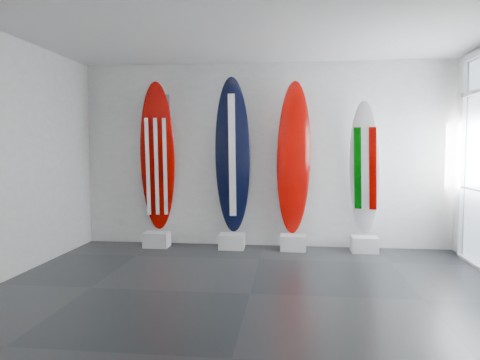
# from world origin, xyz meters

# --- Properties ---
(floor) EXTENTS (6.00, 6.00, 0.00)m
(floor) POSITION_xyz_m (0.00, 0.00, 0.00)
(floor) COLOR black
(floor) RESTS_ON ground
(ceiling) EXTENTS (6.00, 6.00, 0.00)m
(ceiling) POSITION_xyz_m (0.00, 0.00, 3.00)
(ceiling) COLOR white
(ceiling) RESTS_ON wall_back
(wall_back) EXTENTS (6.00, 0.00, 6.00)m
(wall_back) POSITION_xyz_m (0.00, 2.50, 1.50)
(wall_back) COLOR silver
(wall_back) RESTS_ON ground
(wall_front) EXTENTS (6.00, 0.00, 6.00)m
(wall_front) POSITION_xyz_m (0.00, -2.50, 1.50)
(wall_front) COLOR silver
(wall_front) RESTS_ON ground
(display_block_usa) EXTENTS (0.40, 0.30, 0.24)m
(display_block_usa) POSITION_xyz_m (-1.73, 2.18, 0.12)
(display_block_usa) COLOR white
(display_block_usa) RESTS_ON floor
(surfboard_usa) EXTENTS (0.65, 0.60, 2.44)m
(surfboard_usa) POSITION_xyz_m (-1.73, 2.28, 1.45)
(surfboard_usa) COLOR #9C0400
(surfboard_usa) RESTS_ON display_block_usa
(display_block_navy) EXTENTS (0.40, 0.30, 0.24)m
(display_block_navy) POSITION_xyz_m (-0.49, 2.18, 0.12)
(display_block_navy) COLOR white
(display_block_navy) RESTS_ON floor
(surfboard_navy) EXTENTS (0.58, 0.31, 2.50)m
(surfboard_navy) POSITION_xyz_m (-0.49, 2.28, 1.49)
(surfboard_navy) COLOR black
(surfboard_navy) RESTS_ON display_block_navy
(display_block_swiss) EXTENTS (0.40, 0.30, 0.24)m
(display_block_swiss) POSITION_xyz_m (0.49, 2.18, 0.12)
(display_block_swiss) COLOR white
(display_block_swiss) RESTS_ON floor
(surfboard_swiss) EXTENTS (0.58, 0.33, 2.42)m
(surfboard_swiss) POSITION_xyz_m (0.49, 2.28, 1.45)
(surfboard_swiss) COLOR #9C0400
(surfboard_swiss) RESTS_ON display_block_swiss
(display_block_italy) EXTENTS (0.40, 0.30, 0.24)m
(display_block_italy) POSITION_xyz_m (1.58, 2.18, 0.12)
(display_block_italy) COLOR white
(display_block_italy) RESTS_ON floor
(surfboard_italy) EXTENTS (0.58, 0.51, 2.11)m
(surfboard_italy) POSITION_xyz_m (1.58, 2.28, 1.29)
(surfboard_italy) COLOR white
(surfboard_italy) RESTS_ON display_block_italy
(wall_outlet) EXTENTS (0.09, 0.02, 0.13)m
(wall_outlet) POSITION_xyz_m (-2.45, 2.48, 0.35)
(wall_outlet) COLOR silver
(wall_outlet) RESTS_ON wall_back
(glass_door) EXTENTS (0.12, 1.16, 2.85)m
(glass_door) POSITION_xyz_m (2.97, 1.55, 1.43)
(glass_door) COLOR white
(glass_door) RESTS_ON floor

